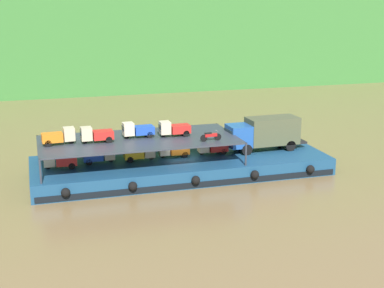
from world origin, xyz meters
TOP-DOWN VIEW (x-y plane):
  - ground_plane at (0.00, 0.00)m, footprint 400.00×400.00m
  - cargo_barge at (0.00, -0.04)m, footprint 26.31×9.23m
  - covered_lorry at (8.17, 0.24)m, footprint 7.90×2.48m
  - cargo_rack at (-3.80, 0.00)m, footprint 17.11×7.84m
  - mini_truck_lower_stern at (-10.63, -0.13)m, footprint 2.79×1.29m
  - mini_truck_lower_aft at (-7.21, 0.56)m, footprint 2.75×1.21m
  - mini_truck_lower_mid at (-3.69, 0.24)m, footprint 2.76×1.23m
  - mini_truck_lower_fore at (-0.62, 0.46)m, footprint 2.76×1.23m
  - mini_truck_lower_bow at (3.05, 0.39)m, footprint 2.76×1.24m
  - mini_truck_upper_stern at (-10.54, 0.21)m, footprint 2.80×1.30m
  - mini_truck_upper_mid at (-7.47, -0.05)m, footprint 2.78×1.27m
  - mini_truck_upper_fore at (-3.78, 0.65)m, footprint 2.79×1.29m
  - mini_truck_upper_bow at (-0.58, 0.20)m, footprint 2.76×1.23m
  - motorcycle_upper_port at (1.99, -2.35)m, footprint 1.90×0.55m

SIDE VIEW (x-z plane):
  - ground_plane at x=0.00m, z-range 0.00..0.00m
  - cargo_barge at x=0.00m, z-range 0.00..1.50m
  - mini_truck_lower_stern at x=-10.63m, z-range 1.50..2.88m
  - mini_truck_lower_aft at x=-7.21m, z-range 1.50..2.88m
  - mini_truck_lower_mid at x=-3.69m, z-range 1.50..2.88m
  - mini_truck_lower_fore at x=-0.62m, z-range 1.50..2.88m
  - mini_truck_lower_bow at x=3.05m, z-range 1.50..2.88m
  - covered_lorry at x=8.17m, z-range 1.64..4.74m
  - cargo_rack at x=-3.80m, z-range 2.44..4.44m
  - motorcycle_upper_port at x=1.99m, z-range 3.50..4.37m
  - mini_truck_upper_stern at x=-10.54m, z-range 3.50..4.88m
  - mini_truck_upper_mid at x=-7.47m, z-range 3.50..4.88m
  - mini_truck_upper_fore at x=-3.78m, z-range 3.50..4.88m
  - mini_truck_upper_bow at x=-0.58m, z-range 3.50..4.88m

